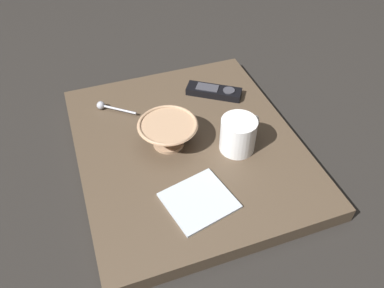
{
  "coord_description": "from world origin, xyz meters",
  "views": [
    {
      "loc": [
        -0.22,
        -0.65,
        0.7
      ],
      "look_at": [
        0.0,
        -0.03,
        0.06
      ],
      "focal_mm": 36.12,
      "sensor_mm": 36.0,
      "label": 1
    }
  ],
  "objects_px": {
    "teaspoon": "(105,106)",
    "tv_remote_near": "(214,91)",
    "cereal_bowl": "(168,132)",
    "coffee_mug": "(239,134)",
    "folded_napkin": "(199,201)"
  },
  "relations": [
    {
      "from": "cereal_bowl",
      "to": "folded_napkin",
      "type": "distance_m",
      "value": 0.19
    },
    {
      "from": "teaspoon",
      "to": "tv_remote_near",
      "type": "height_order",
      "value": "tv_remote_near"
    },
    {
      "from": "coffee_mug",
      "to": "teaspoon",
      "type": "relative_size",
      "value": 1.19
    },
    {
      "from": "coffee_mug",
      "to": "tv_remote_near",
      "type": "xyz_separation_m",
      "value": [
        0.03,
        0.22,
        -0.03
      ]
    },
    {
      "from": "cereal_bowl",
      "to": "coffee_mug",
      "type": "distance_m",
      "value": 0.17
    },
    {
      "from": "tv_remote_near",
      "to": "cereal_bowl",
      "type": "bearing_deg",
      "value": -140.52
    },
    {
      "from": "teaspoon",
      "to": "tv_remote_near",
      "type": "relative_size",
      "value": 0.62
    },
    {
      "from": "folded_napkin",
      "to": "tv_remote_near",
      "type": "bearing_deg",
      "value": 63.35
    },
    {
      "from": "coffee_mug",
      "to": "teaspoon",
      "type": "distance_m",
      "value": 0.37
    },
    {
      "from": "coffee_mug",
      "to": "folded_napkin",
      "type": "distance_m",
      "value": 0.19
    },
    {
      "from": "teaspoon",
      "to": "tv_remote_near",
      "type": "bearing_deg",
      "value": -6.67
    },
    {
      "from": "cereal_bowl",
      "to": "coffee_mug",
      "type": "height_order",
      "value": "coffee_mug"
    },
    {
      "from": "coffee_mug",
      "to": "folded_napkin",
      "type": "relative_size",
      "value": 0.7
    },
    {
      "from": "cereal_bowl",
      "to": "teaspoon",
      "type": "distance_m",
      "value": 0.22
    },
    {
      "from": "cereal_bowl",
      "to": "teaspoon",
      "type": "relative_size",
      "value": 1.53
    }
  ]
}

